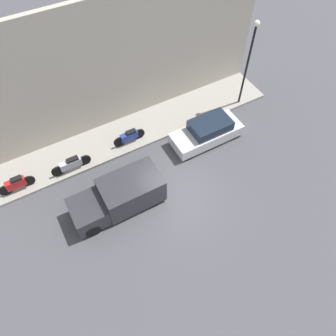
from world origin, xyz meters
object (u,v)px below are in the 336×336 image
object	(u,v)px
parked_car	(207,132)
motorcycle_red	(16,184)
scooter_silver	(71,164)
streetlamp	(249,55)
motorcycle_blue	(129,136)
delivery_van	(118,196)

from	to	relation	value
parked_car	motorcycle_red	size ratio (longest dim) A/B	2.24
motorcycle_red	scooter_silver	bearing A→B (deg)	-92.83
parked_car	streetlamp	xyz separation A→B (m)	(1.51, -3.36, 2.82)
parked_car	scooter_silver	world-z (taller)	parked_car
parked_car	motorcycle_red	bearing A→B (deg)	80.41
scooter_silver	motorcycle_blue	size ratio (longest dim) A/B	1.14
parked_car	streetlamp	world-z (taller)	streetlamp
parked_car	motorcycle_blue	xyz separation A→B (m)	(1.84, 3.91, -0.06)
scooter_silver	motorcycle_red	world-z (taller)	motorcycle_red
motorcycle_blue	delivery_van	bearing A→B (deg)	147.76
motorcycle_red	delivery_van	bearing A→B (deg)	-128.53
scooter_silver	motorcycle_red	bearing A→B (deg)	87.17
parked_car	motorcycle_red	distance (m)	10.27
parked_car	delivery_van	world-z (taller)	delivery_van
delivery_van	motorcycle_red	distance (m)	5.23
delivery_van	motorcycle_blue	xyz separation A→B (m)	(3.39, -2.14, -0.26)
scooter_silver	motorcycle_blue	xyz separation A→B (m)	(0.27, -3.44, -0.02)
scooter_silver	streetlamp	bearing A→B (deg)	-90.36
motorcycle_red	streetlamp	distance (m)	13.79
scooter_silver	streetlamp	world-z (taller)	streetlamp
parked_car	scooter_silver	distance (m)	7.51
motorcycle_red	motorcycle_blue	xyz separation A→B (m)	(0.13, -6.22, -0.03)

